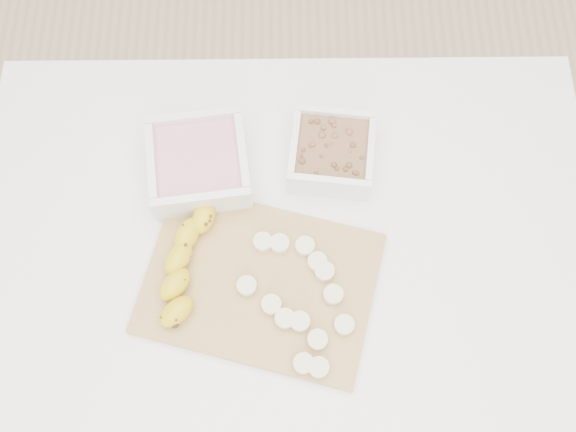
{
  "coord_description": "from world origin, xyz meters",
  "views": [
    {
      "loc": [
        -0.0,
        -0.31,
        1.72
      ],
      "look_at": [
        0.0,
        0.03,
        0.81
      ],
      "focal_mm": 40.0,
      "sensor_mm": 36.0,
      "label": 1
    }
  ],
  "objects_px": {
    "table": "(288,264)",
    "bowl_yogurt": "(199,164)",
    "banana": "(185,265)",
    "cutting_board": "(260,283)",
    "bowl_granola": "(331,153)"
  },
  "relations": [
    {
      "from": "table",
      "to": "cutting_board",
      "type": "height_order",
      "value": "cutting_board"
    },
    {
      "from": "bowl_granola",
      "to": "banana",
      "type": "height_order",
      "value": "bowl_granola"
    },
    {
      "from": "bowl_yogurt",
      "to": "cutting_board",
      "type": "relative_size",
      "value": 0.5
    },
    {
      "from": "banana",
      "to": "bowl_yogurt",
      "type": "bearing_deg",
      "value": 109.37
    },
    {
      "from": "table",
      "to": "banana",
      "type": "xyz_separation_m",
      "value": [
        -0.16,
        -0.04,
        0.13
      ]
    },
    {
      "from": "bowl_granola",
      "to": "cutting_board",
      "type": "relative_size",
      "value": 0.42
    },
    {
      "from": "table",
      "to": "bowl_yogurt",
      "type": "relative_size",
      "value": 5.8
    },
    {
      "from": "table",
      "to": "bowl_yogurt",
      "type": "height_order",
      "value": "bowl_yogurt"
    },
    {
      "from": "banana",
      "to": "table",
      "type": "bearing_deg",
      "value": 37.94
    },
    {
      "from": "cutting_board",
      "to": "banana",
      "type": "height_order",
      "value": "banana"
    },
    {
      "from": "cutting_board",
      "to": "table",
      "type": "bearing_deg",
      "value": 53.67
    },
    {
      "from": "bowl_granola",
      "to": "banana",
      "type": "relative_size",
      "value": 0.73
    },
    {
      "from": "table",
      "to": "banana",
      "type": "height_order",
      "value": "banana"
    },
    {
      "from": "bowl_yogurt",
      "to": "banana",
      "type": "xyz_separation_m",
      "value": [
        -0.02,
        -0.17,
        -0.0
      ]
    },
    {
      "from": "bowl_yogurt",
      "to": "banana",
      "type": "distance_m",
      "value": 0.17
    }
  ]
}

